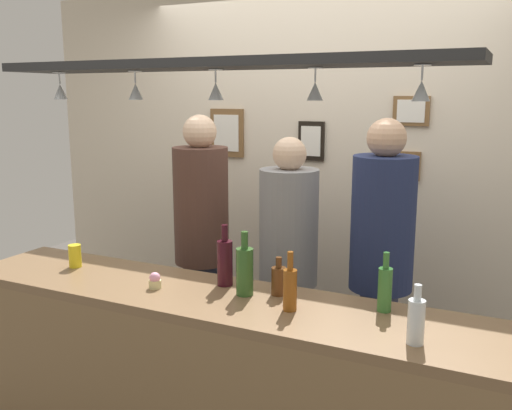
{
  "coord_description": "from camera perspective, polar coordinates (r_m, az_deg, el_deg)",
  "views": [
    {
      "loc": [
        1.24,
        -2.47,
        1.87
      ],
      "look_at": [
        0.0,
        0.1,
        1.3
      ],
      "focal_mm": 39.32,
      "sensor_mm": 36.0,
      "label": 1
    }
  ],
  "objects": [
    {
      "name": "back_wall",
      "position": [
        3.83,
        6.54,
        2.57
      ],
      "size": [
        4.4,
        0.06,
        2.6
      ],
      "primitive_type": "cube",
      "color": "beige",
      "rests_on": "ground_plane"
    },
    {
      "name": "hanging_wineglass_center_left",
      "position": [
        2.5,
        -4.19,
        11.56
      ],
      "size": [
        0.07,
        0.07,
        0.13
      ],
      "color": "silver",
      "rests_on": "overhead_glass_rack"
    },
    {
      "name": "bottle_beer_green_import",
      "position": [
        2.46,
        12.98,
        -8.22
      ],
      "size": [
        0.06,
        0.06,
        0.26
      ],
      "color": "#336B2D",
      "rests_on": "bar_counter"
    },
    {
      "name": "person_left_brown_shirt",
      "position": [
        3.51,
        -5.56,
        -2.2
      ],
      "size": [
        0.34,
        0.34,
        1.75
      ],
      "color": "#2D334C",
      "rests_on": "ground_plane"
    },
    {
      "name": "hanging_wineglass_far_left",
      "position": [
        3.0,
        -19.29,
        10.92
      ],
      "size": [
        0.07,
        0.07,
        0.13
      ],
      "color": "silver",
      "rests_on": "overhead_glass_rack"
    },
    {
      "name": "person_right_navy_shirt",
      "position": [
        3.09,
        12.66,
        -4.27
      ],
      "size": [
        0.34,
        0.34,
        1.75
      ],
      "color": "#2D334C",
      "rests_on": "ground_plane"
    },
    {
      "name": "hanging_wineglass_left",
      "position": [
        2.72,
        -12.14,
        11.32
      ],
      "size": [
        0.07,
        0.07,
        0.13
      ],
      "color": "silver",
      "rests_on": "overhead_glass_rack"
    },
    {
      "name": "bottle_champagne_green",
      "position": [
        2.58,
        -1.16,
        -6.64
      ],
      "size": [
        0.08,
        0.08,
        0.3
      ],
      "color": "#2D5623",
      "rests_on": "bar_counter"
    },
    {
      "name": "bottle_beer_amber_tall",
      "position": [
        2.41,
        3.48,
        -8.42
      ],
      "size": [
        0.06,
        0.06,
        0.26
      ],
      "color": "brown",
      "rests_on": "bar_counter"
    },
    {
      "name": "picture_frame_lower_pair",
      "position": [
        3.63,
        14.03,
        3.93
      ],
      "size": [
        0.3,
        0.02,
        0.18
      ],
      "color": "brown",
      "rests_on": "back_wall"
    },
    {
      "name": "drink_can",
      "position": [
        3.16,
        -17.94,
        -4.95
      ],
      "size": [
        0.07,
        0.07,
        0.12
      ],
      "primitive_type": "cylinder",
      "color": "yellow",
      "rests_on": "bar_counter"
    },
    {
      "name": "person_middle_grey_shirt",
      "position": [
        3.27,
        3.32,
        -4.51
      ],
      "size": [
        0.34,
        0.34,
        1.64
      ],
      "color": "#2D334C",
      "rests_on": "ground_plane"
    },
    {
      "name": "picture_frame_crest",
      "position": [
        3.77,
        5.64,
        6.49
      ],
      "size": [
        0.18,
        0.02,
        0.26
      ],
      "color": "black",
      "rests_on": "back_wall"
    },
    {
      "name": "bottle_beer_brown_stubby",
      "position": [
        2.6,
        2.31,
        -7.64
      ],
      "size": [
        0.07,
        0.07,
        0.18
      ],
      "color": "#512D14",
      "rests_on": "bar_counter"
    },
    {
      "name": "picture_frame_upper_small",
      "position": [
        3.59,
        15.5,
        9.2
      ],
      "size": [
        0.22,
        0.02,
        0.18
      ],
      "color": "brown",
      "rests_on": "back_wall"
    },
    {
      "name": "bar_counter",
      "position": [
        2.63,
        -5.95,
        -16.4
      ],
      "size": [
        2.7,
        0.55,
        0.96
      ],
      "color": "brown",
      "rests_on": "ground_plane"
    },
    {
      "name": "picture_frame_caricature",
      "position": [
        4.04,
        -2.98,
        7.33
      ],
      "size": [
        0.26,
        0.02,
        0.34
      ],
      "color": "brown",
      "rests_on": "back_wall"
    },
    {
      "name": "cupcake",
      "position": [
        2.74,
        -10.24,
        -7.61
      ],
      "size": [
        0.06,
        0.06,
        0.08
      ],
      "color": "beige",
      "rests_on": "bar_counter"
    },
    {
      "name": "overhead_glass_rack",
      "position": [
        2.51,
        -4.1,
        14.12
      ],
      "size": [
        2.2,
        0.36,
        0.04
      ],
      "primitive_type": "cube",
      "color": "black"
    },
    {
      "name": "hanging_wineglass_center_right",
      "position": [
        2.18,
        16.47,
        11.19
      ],
      "size": [
        0.07,
        0.07,
        0.13
      ],
      "color": "silver",
      "rests_on": "overhead_glass_rack"
    },
    {
      "name": "bottle_soda_clear",
      "position": [
        2.19,
        15.97,
        -11.2
      ],
      "size": [
        0.06,
        0.06,
        0.23
      ],
      "color": "silver",
      "rests_on": "bar_counter"
    },
    {
      "name": "bottle_wine_dark_red",
      "position": [
        2.71,
        -3.18,
        -5.76
      ],
      "size": [
        0.08,
        0.08,
        0.3
      ],
      "color": "#380F19",
      "rests_on": "bar_counter"
    },
    {
      "name": "hanging_wineglass_center",
      "position": [
        2.36,
        6.03,
        11.55
      ],
      "size": [
        0.07,
        0.07,
        0.13
      ],
      "color": "silver",
      "rests_on": "overhead_glass_rack"
    }
  ]
}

